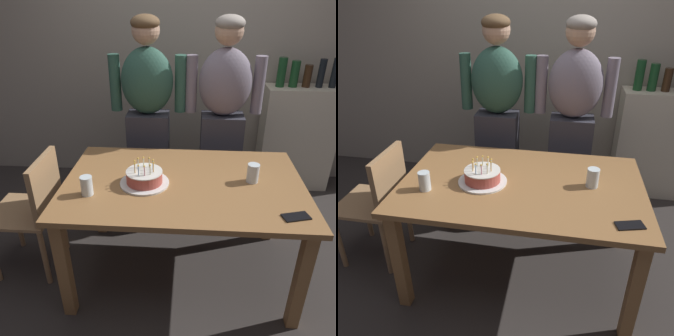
{
  "view_description": "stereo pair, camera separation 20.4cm",
  "coord_description": "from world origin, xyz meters",
  "views": [
    {
      "loc": [
        0.03,
        -1.82,
        1.79
      ],
      "look_at": [
        -0.1,
        -0.02,
        0.84
      ],
      "focal_mm": 35.7,
      "sensor_mm": 36.0,
      "label": 1
    },
    {
      "loc": [
        0.23,
        -1.8,
        1.79
      ],
      "look_at": [
        -0.1,
        -0.02,
        0.84
      ],
      "focal_mm": 35.7,
      "sensor_mm": 36.0,
      "label": 2
    }
  ],
  "objects": [
    {
      "name": "person_woman_cardigan",
      "position": [
        0.29,
        0.78,
        0.87
      ],
      "size": [
        0.61,
        0.27,
        1.66
      ],
      "rotation": [
        0.0,
        0.0,
        3.14
      ],
      "color": "#33333D",
      "rests_on": "ground_plane"
    },
    {
      "name": "dining_chair",
      "position": [
        -1.0,
        -0.01,
        0.52
      ],
      "size": [
        0.42,
        0.42,
        0.87
      ],
      "rotation": [
        0.0,
        0.0,
        -1.57
      ],
      "color": "#A37A51",
      "rests_on": "ground_plane"
    },
    {
      "name": "dining_table",
      "position": [
        0.0,
        0.0,
        0.64
      ],
      "size": [
        1.5,
        0.96,
        0.74
      ],
      "color": "olive",
      "rests_on": "ground_plane"
    },
    {
      "name": "birthday_cake",
      "position": [
        -0.24,
        -0.04,
        0.78
      ],
      "size": [
        0.3,
        0.3,
        0.16
      ],
      "color": "white",
      "rests_on": "dining_table"
    },
    {
      "name": "water_glass_near",
      "position": [
        0.43,
        0.03,
        0.8
      ],
      "size": [
        0.07,
        0.07,
        0.12
      ],
      "primitive_type": "cylinder",
      "color": "silver",
      "rests_on": "dining_table"
    },
    {
      "name": "cell_phone",
      "position": [
        0.6,
        -0.34,
        0.74
      ],
      "size": [
        0.16,
        0.11,
        0.01
      ],
      "primitive_type": "cube",
      "rotation": [
        0.0,
        0.0,
        0.27
      ],
      "color": "black",
      "rests_on": "dining_table"
    },
    {
      "name": "ground_plane",
      "position": [
        0.0,
        0.0,
        0.0
      ],
      "size": [
        10.0,
        10.0,
        0.0
      ],
      "primitive_type": "plane",
      "color": "#332D2B"
    },
    {
      "name": "back_wall",
      "position": [
        0.0,
        1.55,
        1.3
      ],
      "size": [
        5.2,
        0.1,
        2.6
      ],
      "primitive_type": "cube",
      "color": "#9E9384",
      "rests_on": "ground_plane"
    },
    {
      "name": "shelf_cabinet",
      "position": [
        1.08,
        1.33,
        0.53
      ],
      "size": [
        0.69,
        0.3,
        1.28
      ],
      "color": "beige",
      "rests_on": "ground_plane"
    },
    {
      "name": "person_man_bearded",
      "position": [
        -0.32,
        0.78,
        0.87
      ],
      "size": [
        0.61,
        0.27,
        1.66
      ],
      "rotation": [
        0.0,
        0.0,
        3.14
      ],
      "color": "#33333D",
      "rests_on": "ground_plane"
    },
    {
      "name": "water_glass_far",
      "position": [
        -0.56,
        -0.19,
        0.8
      ],
      "size": [
        0.07,
        0.07,
        0.12
      ],
      "primitive_type": "cylinder",
      "color": "silver",
      "rests_on": "dining_table"
    }
  ]
}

